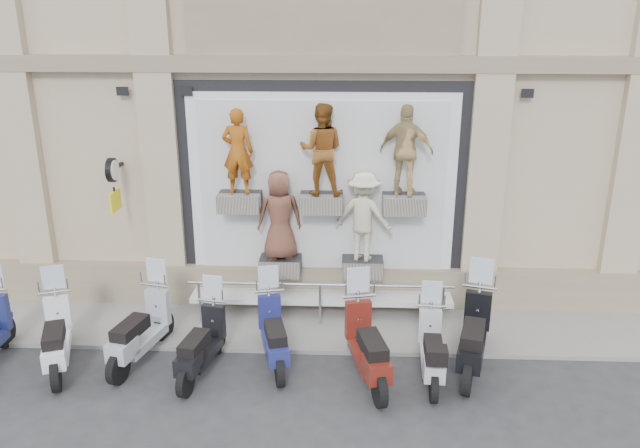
# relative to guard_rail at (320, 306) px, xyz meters

# --- Properties ---
(ground) EXTENTS (90.00, 90.00, 0.00)m
(ground) POSITION_rel_guard_rail_xyz_m (0.00, -2.00, -0.47)
(ground) COLOR #2F2F32
(ground) RESTS_ON ground
(sidewalk) EXTENTS (16.00, 2.20, 0.08)m
(sidewalk) POSITION_rel_guard_rail_xyz_m (0.00, 0.10, -0.43)
(sidewalk) COLOR gray
(sidewalk) RESTS_ON ground
(building) EXTENTS (14.00, 8.60, 12.00)m
(building) POSITION_rel_guard_rail_xyz_m (0.00, 5.00, 5.54)
(building) COLOR tan
(building) RESTS_ON ground
(shop_vitrine) EXTENTS (5.60, 0.95, 4.30)m
(shop_vitrine) POSITION_rel_guard_rail_xyz_m (0.10, 0.74, 1.93)
(shop_vitrine) COLOR black
(shop_vitrine) RESTS_ON ground
(guard_rail) EXTENTS (5.06, 0.10, 0.93)m
(guard_rail) POSITION_rel_guard_rail_xyz_m (0.00, 0.00, 0.00)
(guard_rail) COLOR #9EA0A5
(guard_rail) RESTS_ON ground
(clock_sign_bracket) EXTENTS (0.10, 0.80, 1.02)m
(clock_sign_bracket) POSITION_rel_guard_rail_xyz_m (-3.90, 0.47, 2.34)
(clock_sign_bracket) COLOR black
(clock_sign_bracket) RESTS_ON ground
(scooter_b) EXTENTS (1.23, 2.06, 1.61)m
(scooter_b) POSITION_rel_guard_rail_xyz_m (-4.35, -1.60, 0.34)
(scooter_b) COLOR white
(scooter_b) RESTS_ON ground
(scooter_c) EXTENTS (1.04, 2.10, 1.64)m
(scooter_c) POSITION_rel_guard_rail_xyz_m (-3.01, -1.31, 0.36)
(scooter_c) COLOR #989DA5
(scooter_c) RESTS_ON ground
(scooter_d) EXTENTS (0.86, 1.93, 1.51)m
(scooter_d) POSITION_rel_guard_rail_xyz_m (-1.89, -1.67, 0.29)
(scooter_d) COLOR black
(scooter_d) RESTS_ON ground
(scooter_e) EXTENTS (0.99, 1.99, 1.55)m
(scooter_e) POSITION_rel_guard_rail_xyz_m (-0.73, -1.30, 0.31)
(scooter_e) COLOR navy
(scooter_e) RESTS_ON ground
(scooter_f) EXTENTS (1.07, 2.17, 1.70)m
(scooter_f) POSITION_rel_guard_rail_xyz_m (0.84, -1.71, 0.38)
(scooter_f) COLOR #5C170F
(scooter_f) RESTS_ON ground
(scooter_g) EXTENTS (0.62, 1.84, 1.48)m
(scooter_g) POSITION_rel_guard_rail_xyz_m (1.90, -1.64, 0.27)
(scooter_g) COLOR #B3B6BA
(scooter_g) RESTS_ON ground
(scooter_h) EXTENTS (1.19, 2.24, 1.75)m
(scooter_h) POSITION_rel_guard_rail_xyz_m (2.62, -1.33, 0.41)
(scooter_h) COLOR black
(scooter_h) RESTS_ON ground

